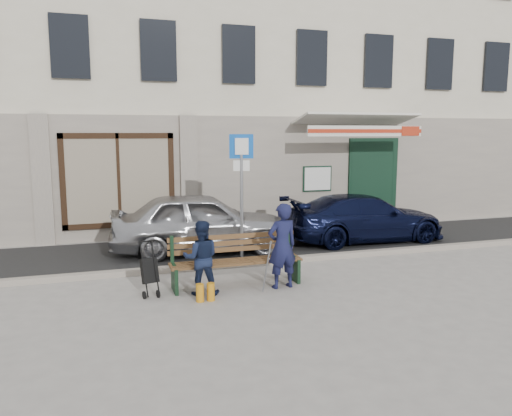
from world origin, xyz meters
name	(u,v)px	position (x,y,z in m)	size (l,w,h in m)	color
ground	(311,283)	(0.00, 0.00, 0.00)	(80.00, 80.00, 0.00)	#9E9991
asphalt_lane	(260,247)	(0.00, 3.10, 0.01)	(60.00, 3.20, 0.01)	#282828
curb	(283,260)	(0.00, 1.50, 0.06)	(60.00, 0.18, 0.12)	#9E9384
building	(211,65)	(0.01, 8.45, 4.97)	(20.00, 8.27, 10.00)	beige
car_silver	(201,222)	(-1.45, 3.04, 0.71)	(1.67, 4.15, 1.41)	#ABACB0
car_navy	(364,218)	(2.75, 2.94, 0.60)	(1.69, 4.15, 1.20)	black
parking_sign	(241,177)	(-0.80, 1.89, 1.83)	(0.50, 0.13, 2.73)	gray
bench	(234,261)	(-1.41, 0.26, 0.46)	(2.40, 1.17, 0.98)	brown
man	(282,246)	(-0.62, -0.09, 0.77)	(0.56, 0.37, 1.53)	#15183B
woman	(201,258)	(-2.07, -0.02, 0.64)	(0.62, 0.49, 1.29)	#131C35
stroller	(150,272)	(-2.92, 0.18, 0.41)	(0.32, 0.42, 0.93)	black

